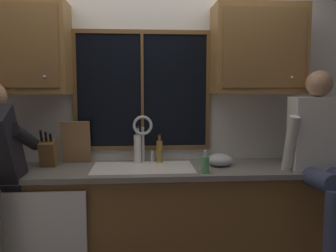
{
  "coord_description": "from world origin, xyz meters",
  "views": [
    {
      "loc": [
        -0.1,
        -3.1,
        1.54
      ],
      "look_at": [
        0.12,
        -0.3,
        1.25
      ],
      "focal_mm": 38.41,
      "sensor_mm": 36.0,
      "label": 1
    }
  ],
  "objects_px": {
    "knife_block": "(48,153)",
    "bottle_green_glass": "(138,148)",
    "person_sitting_on_counter": "(323,148)",
    "bottle_tall_clear": "(159,151)",
    "soap_dispenser": "(205,164)",
    "cutting_board": "(76,142)",
    "mixing_bowl": "(220,160)"
  },
  "relations": [
    {
      "from": "knife_block",
      "to": "bottle_green_glass",
      "type": "xyz_separation_m",
      "value": [
        0.71,
        0.09,
        0.02
      ]
    },
    {
      "from": "person_sitting_on_counter",
      "to": "bottle_tall_clear",
      "type": "height_order",
      "value": "person_sitting_on_counter"
    },
    {
      "from": "soap_dispenser",
      "to": "bottle_green_glass",
      "type": "distance_m",
      "value": 0.65
    },
    {
      "from": "cutting_board",
      "to": "knife_block",
      "type": "bearing_deg",
      "value": -149.83
    },
    {
      "from": "knife_block",
      "to": "bottle_green_glass",
      "type": "height_order",
      "value": "bottle_green_glass"
    },
    {
      "from": "knife_block",
      "to": "mixing_bowl",
      "type": "bearing_deg",
      "value": -2.85
    },
    {
      "from": "person_sitting_on_counter",
      "to": "bottle_tall_clear",
      "type": "bearing_deg",
      "value": 158.67
    },
    {
      "from": "cutting_board",
      "to": "bottle_tall_clear",
      "type": "relative_size",
      "value": 1.5
    },
    {
      "from": "person_sitting_on_counter",
      "to": "bottle_tall_clear",
      "type": "xyz_separation_m",
      "value": [
        -1.19,
        0.46,
        -0.08
      ]
    },
    {
      "from": "knife_block",
      "to": "mixing_bowl",
      "type": "height_order",
      "value": "knife_block"
    },
    {
      "from": "cutting_board",
      "to": "soap_dispenser",
      "type": "distance_m",
      "value": 1.11
    },
    {
      "from": "mixing_bowl",
      "to": "bottle_green_glass",
      "type": "distance_m",
      "value": 0.69
    },
    {
      "from": "bottle_green_glass",
      "to": "knife_block",
      "type": "bearing_deg",
      "value": -172.69
    },
    {
      "from": "bottle_green_glass",
      "to": "person_sitting_on_counter",
      "type": "bearing_deg",
      "value": -18.39
    },
    {
      "from": "person_sitting_on_counter",
      "to": "mixing_bowl",
      "type": "distance_m",
      "value": 0.78
    },
    {
      "from": "mixing_bowl",
      "to": "bottle_tall_clear",
      "type": "distance_m",
      "value": 0.51
    },
    {
      "from": "mixing_bowl",
      "to": "bottle_green_glass",
      "type": "bearing_deg",
      "value": 166.51
    },
    {
      "from": "soap_dispenser",
      "to": "bottle_green_glass",
      "type": "relative_size",
      "value": 0.56
    },
    {
      "from": "cutting_board",
      "to": "soap_dispenser",
      "type": "relative_size",
      "value": 2.11
    },
    {
      "from": "knife_block",
      "to": "bottle_green_glass",
      "type": "bearing_deg",
      "value": 7.31
    },
    {
      "from": "person_sitting_on_counter",
      "to": "soap_dispenser",
      "type": "bearing_deg",
      "value": 176.42
    },
    {
      "from": "person_sitting_on_counter",
      "to": "knife_block",
      "type": "distance_m",
      "value": 2.12
    },
    {
      "from": "person_sitting_on_counter",
      "to": "soap_dispenser",
      "type": "xyz_separation_m",
      "value": [
        -0.87,
        0.05,
        -0.12
      ]
    },
    {
      "from": "person_sitting_on_counter",
      "to": "bottle_tall_clear",
      "type": "distance_m",
      "value": 1.28
    },
    {
      "from": "soap_dispenser",
      "to": "bottle_tall_clear",
      "type": "height_order",
      "value": "bottle_tall_clear"
    },
    {
      "from": "cutting_board",
      "to": "mixing_bowl",
      "type": "distance_m",
      "value": 1.2
    },
    {
      "from": "knife_block",
      "to": "bottle_tall_clear",
      "type": "height_order",
      "value": "knife_block"
    },
    {
      "from": "soap_dispenser",
      "to": "mixing_bowl",
      "type": "bearing_deg",
      "value": 55.85
    },
    {
      "from": "bottle_green_glass",
      "to": "mixing_bowl",
      "type": "bearing_deg",
      "value": -13.49
    },
    {
      "from": "mixing_bowl",
      "to": "person_sitting_on_counter",
      "type": "bearing_deg",
      "value": -22.77
    },
    {
      "from": "knife_block",
      "to": "mixing_bowl",
      "type": "distance_m",
      "value": 1.38
    },
    {
      "from": "mixing_bowl",
      "to": "bottle_tall_clear",
      "type": "bearing_deg",
      "value": 160.82
    }
  ]
}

